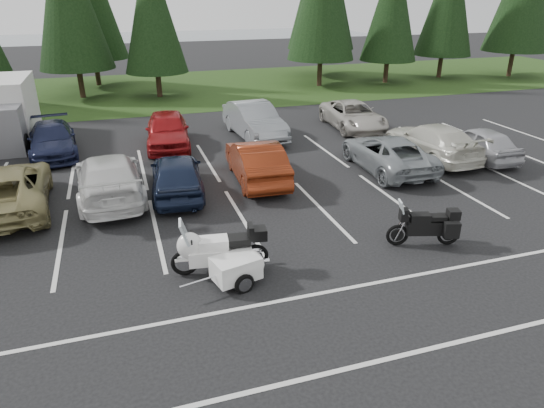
% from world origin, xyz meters
% --- Properties ---
extents(ground, '(120.00, 120.00, 0.00)m').
position_xyz_m(ground, '(0.00, 0.00, 0.00)').
color(ground, black).
rests_on(ground, ground).
extents(grass_strip, '(80.00, 16.00, 0.01)m').
position_xyz_m(grass_strip, '(0.00, 24.00, 0.01)').
color(grass_strip, '#203912').
rests_on(grass_strip, ground).
extents(lake_water, '(70.00, 50.00, 0.02)m').
position_xyz_m(lake_water, '(4.00, 55.00, 0.00)').
color(lake_water, slate).
rests_on(lake_water, ground).
extents(box_truck, '(2.40, 5.60, 2.90)m').
position_xyz_m(box_truck, '(-8.00, 12.50, 1.45)').
color(box_truck, silver).
rests_on(box_truck, ground).
extents(stall_markings, '(32.00, 16.00, 0.01)m').
position_xyz_m(stall_markings, '(0.00, 2.00, 0.00)').
color(stall_markings, silver).
rests_on(stall_markings, ground).
extents(conifer_5, '(4.14, 4.14, 9.63)m').
position_xyz_m(conifer_5, '(0.00, 21.60, 5.63)').
color(conifer_5, '#332316').
rests_on(conifer_5, ground).
extents(conifer_7, '(4.27, 4.27, 9.94)m').
position_xyz_m(conifer_7, '(17.50, 21.80, 5.81)').
color(conifer_7, '#332316').
rests_on(conifer_7, ground).
extents(car_near_2, '(2.84, 5.56, 1.50)m').
position_xyz_m(car_near_2, '(-6.62, 4.14, 0.75)').
color(car_near_2, '#8D8452').
rests_on(car_near_2, ground).
extents(car_near_3, '(2.40, 5.40, 1.54)m').
position_xyz_m(car_near_3, '(-3.44, 4.18, 0.77)').
color(car_near_3, silver).
rests_on(car_near_3, ground).
extents(car_near_4, '(2.17, 4.52, 1.49)m').
position_xyz_m(car_near_4, '(-1.17, 3.81, 0.74)').
color(car_near_4, '#161F37').
rests_on(car_near_4, ground).
extents(car_near_5, '(1.88, 4.75, 1.54)m').
position_xyz_m(car_near_5, '(1.88, 4.27, 0.77)').
color(car_near_5, maroon).
rests_on(car_near_5, ground).
extents(car_near_6, '(2.46, 5.05, 1.38)m').
position_xyz_m(car_near_6, '(7.25, 3.86, 0.69)').
color(car_near_6, gray).
rests_on(car_near_6, ground).
extents(car_near_7, '(2.32, 5.22, 1.49)m').
position_xyz_m(car_near_7, '(9.77, 4.57, 0.74)').
color(car_near_7, beige).
rests_on(car_near_7, ground).
extents(car_near_8, '(1.82, 4.13, 1.38)m').
position_xyz_m(car_near_8, '(11.75, 3.91, 0.69)').
color(car_near_8, '#ADADB2').
rests_on(car_near_8, ground).
extents(car_far_1, '(2.37, 4.86, 1.36)m').
position_xyz_m(car_far_1, '(-5.76, 10.04, 0.68)').
color(car_far_1, '#161B38').
rests_on(car_far_1, ground).
extents(car_far_2, '(2.35, 4.88, 1.61)m').
position_xyz_m(car_far_2, '(-0.80, 9.68, 0.80)').
color(car_far_2, maroon).
rests_on(car_far_2, ground).
extents(car_far_3, '(2.16, 5.20, 1.67)m').
position_xyz_m(car_far_3, '(3.44, 10.02, 0.84)').
color(car_far_3, gray).
rests_on(car_far_3, ground).
extents(car_far_4, '(2.57, 5.07, 1.37)m').
position_xyz_m(car_far_4, '(8.81, 10.04, 0.69)').
color(car_far_4, '#B3AEA4').
rests_on(car_far_4, ground).
extents(touring_motorcycle, '(2.85, 1.19, 1.53)m').
position_xyz_m(touring_motorcycle, '(-0.83, -1.78, 0.77)').
color(touring_motorcycle, white).
rests_on(touring_motorcycle, ground).
extents(cargo_trailer, '(1.80, 1.28, 0.75)m').
position_xyz_m(cargo_trailer, '(-0.58, -2.47, 0.38)').
color(cargo_trailer, white).
rests_on(cargo_trailer, ground).
extents(adventure_motorcycle, '(2.45, 1.42, 1.41)m').
position_xyz_m(adventure_motorcycle, '(4.96, -2.13, 0.71)').
color(adventure_motorcycle, black).
rests_on(adventure_motorcycle, ground).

